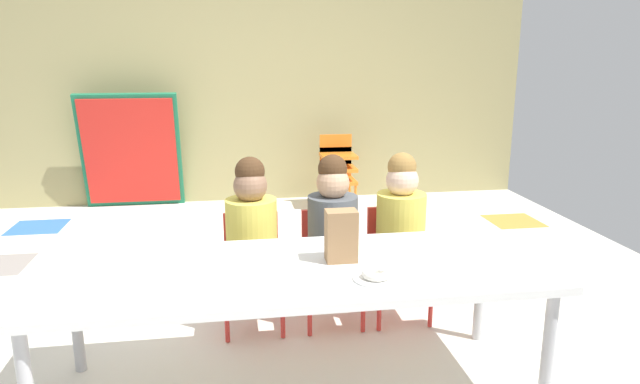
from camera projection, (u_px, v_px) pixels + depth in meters
name	position (u px, v px, depth m)	size (l,w,h in m)	color
ground_plane	(265.00, 305.00, 3.30)	(5.51, 5.03, 0.02)	silver
back_wall	(246.00, 64.00, 5.40)	(5.51, 0.10, 2.64)	tan
craft_table	(295.00, 276.00, 2.33)	(2.09, 0.75, 0.57)	white
seated_child_near_camera	(252.00, 228.00, 2.88)	(0.34, 0.34, 0.92)	red
seated_child_middle_seat	(332.00, 225.00, 2.94)	(0.32, 0.31, 0.92)	red
seated_child_far_right	(400.00, 222.00, 3.00)	(0.32, 0.31, 0.92)	red
kid_chair_orange_stack	(337.00, 166.00, 5.31)	(0.32, 0.30, 0.68)	orange
folded_activity_table	(131.00, 152.00, 5.24)	(0.90, 0.29, 1.09)	#19724C
paper_bag_brown	(341.00, 236.00, 2.36)	(0.13, 0.09, 0.22)	#9E754C
paper_plate_near_edge	(376.00, 279.00, 2.19)	(0.18, 0.18, 0.01)	white
donut_powdered_on_plate	(376.00, 274.00, 2.18)	(0.11, 0.11, 0.03)	white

